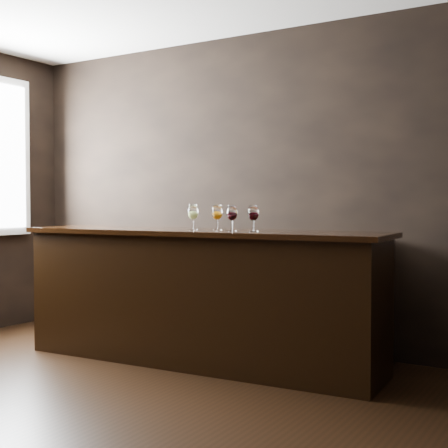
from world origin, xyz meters
The scene contains 9 objects.
ground centered at (0.00, 0.00, 0.00)m, with size 5.00×5.00×0.00m, color black.
room_shell centered at (-0.23, 0.11, 1.81)m, with size 5.02×4.52×2.81m.
bar_counter centered at (0.01, 1.40, 0.51)m, with size 2.93×0.64×1.03m, color black.
bar_top centered at (0.01, 1.40, 1.05)m, with size 3.03×0.70×0.04m, color black.
back_bar_shelf centered at (-0.10, 2.03, 0.49)m, with size 2.75×0.40×0.99m, color black.
glass_white centered at (-0.04, 1.39, 1.20)m, with size 0.09×0.09×0.20m.
glass_amber centered at (0.16, 1.43, 1.20)m, with size 0.08×0.08×0.20m.
glass_red_a centered at (0.33, 1.37, 1.20)m, with size 0.08×0.08×0.20m.
glass_red_b centered at (0.50, 1.39, 1.20)m, with size 0.08×0.08×0.20m.
Camera 1 is at (2.75, -2.70, 1.28)m, focal length 50.00 mm.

